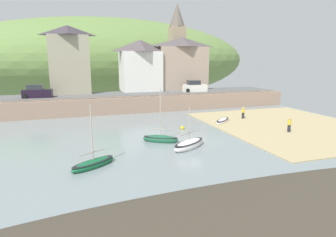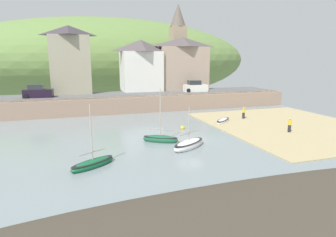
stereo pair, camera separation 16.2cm
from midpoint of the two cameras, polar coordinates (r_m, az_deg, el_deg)
The scene contains 16 objects.
ground at distance 22.61m, azimuth 17.13°, elevation -9.55°, with size 48.00×41.00×0.61m.
quay_seawall at distance 45.99m, azimuth -4.05°, elevation 3.13°, with size 48.00×9.40×2.40m.
hillside_backdrop at distance 82.29m, azimuth -12.23°, elevation 11.01°, with size 80.00×44.00×21.69m.
waterfront_building_left at distance 51.80m, azimuth -18.40°, elevation 10.85°, with size 6.53×5.87×10.94m.
waterfront_building_centre at distance 53.21m, azimuth -5.18°, elevation 10.29°, with size 7.15×5.74×8.89m.
waterfront_building_right at distance 55.58m, azimuth 3.02°, elevation 10.67°, with size 9.13×4.75×9.48m.
church_with_spire at distance 59.51m, azimuth 1.99°, elevation 14.09°, with size 3.00×3.00×16.12m.
fishing_boat_green at distance 29.11m, azimuth -1.32°, elevation -3.97°, with size 3.60×2.77×5.47m.
sailboat_far_left at distance 23.33m, azimuth -14.20°, elevation -8.46°, with size 3.85×3.04×5.02m.
rowboat_small_beached at distance 38.41m, azimuth 10.74°, elevation -0.46°, with size 3.48×3.36×0.69m.
sailboat_white_hull at distance 27.24m, azimuth 4.23°, elevation -5.09°, with size 4.26×3.43×4.06m.
parked_car_near_slipway at distance 47.78m, azimuth -23.88°, elevation 4.72°, with size 4.25×2.12×1.95m.
parked_car_by_wall at distance 51.88m, azimuth 5.40°, elevation 6.14°, with size 4.20×1.95×1.95m.
person_on_slipway at distance 40.97m, azimuth 14.59°, elevation 1.21°, with size 0.34×0.34×1.62m.
person_near_water at distance 35.03m, azimuth 22.68°, elevation -1.06°, with size 0.34×0.34×1.62m.
mooring_buoy at distance 34.40m, azimuth 2.98°, elevation -1.82°, with size 0.47×0.47×0.47m.
Camera 2 is at (-11.07, -26.62, 8.14)m, focal length 31.38 mm.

